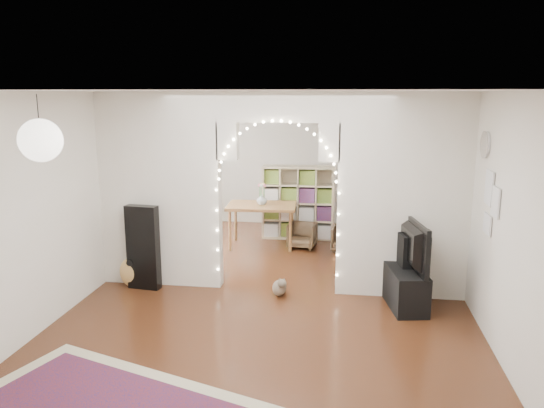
# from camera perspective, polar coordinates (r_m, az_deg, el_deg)

# --- Properties ---
(floor) EXTENTS (7.50, 7.50, 0.00)m
(floor) POSITION_cam_1_polar(r_m,az_deg,el_deg) (7.51, 0.62, -9.03)
(floor) COLOR black
(floor) RESTS_ON ground
(ceiling) EXTENTS (5.00, 7.50, 0.02)m
(ceiling) POSITION_cam_1_polar(r_m,az_deg,el_deg) (7.02, 0.67, 12.03)
(ceiling) COLOR white
(ceiling) RESTS_ON wall_back
(wall_back) EXTENTS (5.00, 0.02, 2.70)m
(wall_back) POSITION_cam_1_polar(r_m,az_deg,el_deg) (10.83, 3.25, 4.80)
(wall_back) COLOR silver
(wall_back) RESTS_ON floor
(wall_front) EXTENTS (5.00, 0.02, 2.70)m
(wall_front) POSITION_cam_1_polar(r_m,az_deg,el_deg) (3.59, -7.34, -9.98)
(wall_front) COLOR silver
(wall_front) RESTS_ON floor
(wall_left) EXTENTS (0.02, 7.50, 2.70)m
(wall_left) POSITION_cam_1_polar(r_m,az_deg,el_deg) (7.86, -17.74, 1.56)
(wall_left) COLOR silver
(wall_left) RESTS_ON floor
(wall_right) EXTENTS (0.02, 7.50, 2.70)m
(wall_right) POSITION_cam_1_polar(r_m,az_deg,el_deg) (7.26, 20.61, 0.54)
(wall_right) COLOR silver
(wall_right) RESTS_ON floor
(divider_wall) EXTENTS (5.00, 0.20, 2.70)m
(divider_wall) POSITION_cam_1_polar(r_m,az_deg,el_deg) (7.13, 0.64, 1.73)
(divider_wall) COLOR silver
(divider_wall) RESTS_ON floor
(fairy_lights) EXTENTS (1.64, 0.04, 1.60)m
(fairy_lights) POSITION_cam_1_polar(r_m,az_deg,el_deg) (6.98, 0.50, 2.55)
(fairy_lights) COLOR #FFEABF
(fairy_lights) RESTS_ON divider_wall
(window) EXTENTS (0.04, 1.20, 1.40)m
(window) POSITION_cam_1_polar(r_m,az_deg,el_deg) (9.46, -12.93, 4.41)
(window) COLOR white
(window) RESTS_ON wall_left
(wall_clock) EXTENTS (0.03, 0.31, 0.31)m
(wall_clock) POSITION_cam_1_polar(r_m,az_deg,el_deg) (6.57, 22.01, 5.95)
(wall_clock) COLOR white
(wall_clock) RESTS_ON wall_right
(picture_frames) EXTENTS (0.02, 0.50, 0.70)m
(picture_frames) POSITION_cam_1_polar(r_m,az_deg,el_deg) (6.27, 22.44, 0.11)
(picture_frames) COLOR white
(picture_frames) RESTS_ON wall_right
(paper_lantern) EXTENTS (0.40, 0.40, 0.40)m
(paper_lantern) POSITION_cam_1_polar(r_m,az_deg,el_deg) (5.37, -23.64, 6.29)
(paper_lantern) COLOR white
(paper_lantern) RESTS_ON ceiling
(ceiling_fan) EXTENTS (1.10, 1.10, 0.30)m
(ceiling_fan) POSITION_cam_1_polar(r_m,az_deg,el_deg) (9.01, 2.35, 10.08)
(ceiling_fan) COLOR gold
(ceiling_fan) RESTS_ON ceiling
(guitar_case) EXTENTS (0.46, 0.20, 1.18)m
(guitar_case) POSITION_cam_1_polar(r_m,az_deg,el_deg) (7.55, -13.69, -4.56)
(guitar_case) COLOR black
(guitar_case) RESTS_ON floor
(acoustic_guitar) EXTENTS (0.37, 0.16, 0.90)m
(acoustic_guitar) POSITION_cam_1_polar(r_m,az_deg,el_deg) (7.67, -14.90, -5.90)
(acoustic_guitar) COLOR #B9854A
(acoustic_guitar) RESTS_ON floor
(tabby_cat) EXTENTS (0.29, 0.42, 0.29)m
(tabby_cat) POSITION_cam_1_polar(r_m,az_deg,el_deg) (7.22, 0.82, -8.93)
(tabby_cat) COLOR brown
(tabby_cat) RESTS_ON floor
(floor_speaker) EXTENTS (0.40, 0.37, 0.91)m
(floor_speaker) POSITION_cam_1_polar(r_m,az_deg,el_deg) (7.12, 14.90, -6.78)
(floor_speaker) COLOR black
(floor_speaker) RESTS_ON floor
(media_console) EXTENTS (0.57, 1.05, 0.50)m
(media_console) POSITION_cam_1_polar(r_m,az_deg,el_deg) (7.08, 13.96, -8.56)
(media_console) COLOR black
(media_console) RESTS_ON floor
(tv) EXTENTS (0.33, 1.08, 0.62)m
(tv) POSITION_cam_1_polar(r_m,az_deg,el_deg) (6.91, 14.19, -4.20)
(tv) COLOR black
(tv) RESTS_ON media_console
(bookcase) EXTENTS (1.34, 0.38, 1.37)m
(bookcase) POSITION_cam_1_polar(r_m,az_deg,el_deg) (9.87, 2.84, 0.18)
(bookcase) COLOR #C5B18F
(bookcase) RESTS_ON floor
(dining_table) EXTENTS (1.24, 0.87, 0.76)m
(dining_table) POSITION_cam_1_polar(r_m,az_deg,el_deg) (9.33, -1.10, -0.50)
(dining_table) COLOR brown
(dining_table) RESTS_ON floor
(flower_vase) EXTENTS (0.19, 0.19, 0.19)m
(flower_vase) POSITION_cam_1_polar(r_m,az_deg,el_deg) (9.29, -1.11, 0.52)
(flower_vase) COLOR white
(flower_vase) RESTS_ON dining_table
(dining_chair_left) EXTENTS (0.53, 0.54, 0.44)m
(dining_chair_left) POSITION_cam_1_polar(r_m,az_deg,el_deg) (9.37, 3.27, -3.37)
(dining_chair_left) COLOR brown
(dining_chair_left) RESTS_ON floor
(dining_chair_right) EXTENTS (0.51, 0.52, 0.43)m
(dining_chair_right) POSITION_cam_1_polar(r_m,az_deg,el_deg) (9.26, 7.91, -3.70)
(dining_chair_right) COLOR brown
(dining_chair_right) RESTS_ON floor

